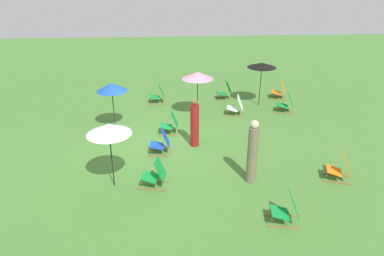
# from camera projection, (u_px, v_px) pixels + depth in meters

# --- Properties ---
(ground_plane) EXTENTS (40.00, 40.00, 0.00)m
(ground_plane) POSITION_uv_depth(u_px,v_px,m) (158.00, 142.00, 12.70)
(ground_plane) COLOR #477A33
(deckchair_0) EXTENTS (0.66, 0.86, 0.83)m
(deckchair_0) POSITION_uv_depth(u_px,v_px,m) (286.00, 103.00, 15.15)
(deckchair_0) COLOR olive
(deckchair_0) RESTS_ON ground
(deckchair_1) EXTENTS (0.61, 0.84, 0.83)m
(deckchair_1) POSITION_uv_depth(u_px,v_px,m) (155.00, 174.00, 10.06)
(deckchair_1) COLOR olive
(deckchair_1) RESTS_ON ground
(deckchair_2) EXTENTS (0.68, 0.87, 0.83)m
(deckchair_2) POSITION_uv_depth(u_px,v_px,m) (280.00, 91.00, 16.67)
(deckchair_2) COLOR olive
(deckchair_2) RESTS_ON ground
(deckchair_3) EXTENTS (0.52, 0.79, 0.83)m
(deckchair_3) POSITION_uv_depth(u_px,v_px,m) (158.00, 95.00, 16.14)
(deckchair_3) COLOR olive
(deckchair_3) RESTS_ON ground
(deckchair_4) EXTENTS (0.50, 0.78, 0.83)m
(deckchair_4) POSITION_uv_depth(u_px,v_px,m) (170.00, 124.00, 13.22)
(deckchair_4) COLOR olive
(deckchair_4) RESTS_ON ground
(deckchair_5) EXTENTS (0.57, 0.82, 0.83)m
(deckchair_5) POSITION_uv_depth(u_px,v_px,m) (287.00, 209.00, 8.63)
(deckchair_5) COLOR olive
(deckchair_5) RESTS_ON ground
(deckchair_6) EXTENTS (0.48, 0.76, 0.83)m
(deckchair_6) POSITION_uv_depth(u_px,v_px,m) (161.00, 143.00, 11.84)
(deckchair_6) COLOR olive
(deckchair_6) RESTS_ON ground
(deckchair_7) EXTENTS (0.57, 0.81, 0.83)m
(deckchair_7) POSITION_uv_depth(u_px,v_px,m) (225.00, 91.00, 16.59)
(deckchair_7) COLOR olive
(deckchair_7) RESTS_ON ground
(deckchair_8) EXTENTS (0.63, 0.84, 0.83)m
(deckchair_8) POSITION_uv_depth(u_px,v_px,m) (236.00, 106.00, 14.82)
(deckchair_8) COLOR olive
(deckchair_8) RESTS_ON ground
(deckchair_9) EXTENTS (0.69, 0.87, 0.83)m
(deckchair_9) POSITION_uv_depth(u_px,v_px,m) (340.00, 168.00, 10.36)
(deckchair_9) COLOR olive
(deckchair_9) RESTS_ON ground
(umbrella_0) EXTENTS (1.22, 1.22, 1.86)m
(umbrella_0) POSITION_uv_depth(u_px,v_px,m) (198.00, 75.00, 14.09)
(umbrella_0) COLOR black
(umbrella_0) RESTS_ON ground
(umbrella_1) EXTENTS (1.22, 1.22, 1.88)m
(umbrella_1) POSITION_uv_depth(u_px,v_px,m) (262.00, 65.00, 15.31)
(umbrella_1) COLOR black
(umbrella_1) RESTS_ON ground
(umbrella_2) EXTENTS (1.09, 1.09, 1.79)m
(umbrella_2) POSITION_uv_depth(u_px,v_px,m) (112.00, 87.00, 13.00)
(umbrella_2) COLOR black
(umbrella_2) RESTS_ON ground
(umbrella_3) EXTENTS (1.19, 1.19, 1.87)m
(umbrella_3) POSITION_uv_depth(u_px,v_px,m) (109.00, 129.00, 9.52)
(umbrella_3) COLOR black
(umbrella_3) RESTS_ON ground
(person_0) EXTENTS (0.39, 0.39, 1.88)m
(person_0) POSITION_uv_depth(u_px,v_px,m) (252.00, 153.00, 10.07)
(person_0) COLOR #72664C
(person_0) RESTS_ON ground
(person_1) EXTENTS (0.36, 0.36, 1.67)m
(person_1) POSITION_uv_depth(u_px,v_px,m) (195.00, 124.00, 12.16)
(person_1) COLOR maroon
(person_1) RESTS_ON ground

